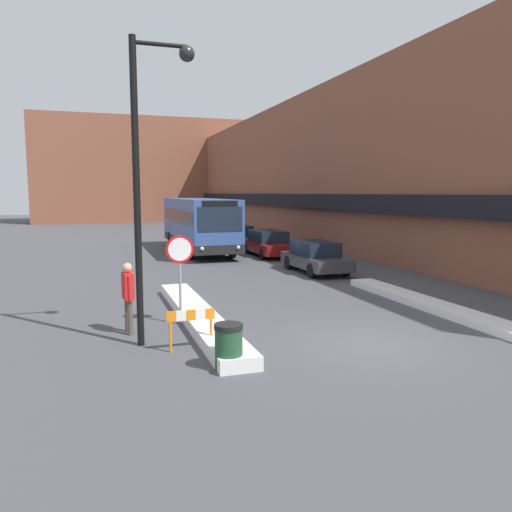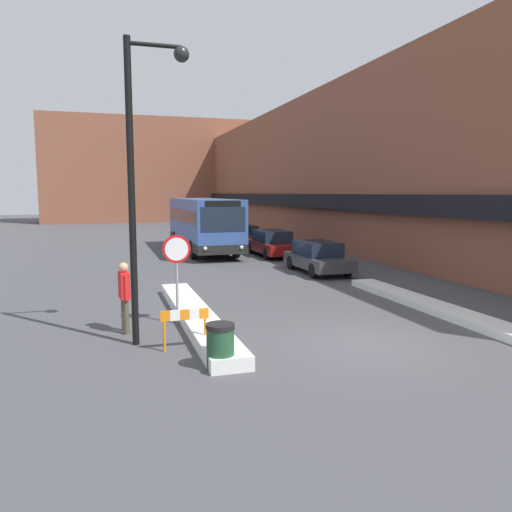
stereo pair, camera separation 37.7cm
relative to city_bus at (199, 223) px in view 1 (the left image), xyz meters
The scene contains 14 objects.
ground_plane 19.88m from the city_bus, 89.48° to the right, with size 160.00×160.00×0.00m, color #47474C.
building_row_right 11.50m from the city_bus, 22.45° to the left, with size 5.50×60.00×10.30m.
building_backdrop_far 35.91m from the city_bus, 89.71° to the left, with size 26.00×8.00×12.70m.
snow_bank_left 16.86m from the city_bus, 101.76° to the right, with size 0.90×8.59×0.31m.
snow_bank_right 17.55m from the city_bus, 77.51° to the right, with size 0.90×8.45×0.23m.
city_bus is the anchor object (origin of this frame).
parked_car_front 10.13m from the city_bus, 70.41° to the right, with size 1.79×4.23×1.40m.
parked_car_middle 4.73m from the city_bus, 42.92° to the right, with size 1.89×4.78×1.45m.
parked_car_back 4.82m from the city_bus, 44.03° to the left, with size 1.94×4.66×1.35m.
stop_sign 17.02m from the city_bus, 103.33° to the right, with size 0.76×0.08×2.44m.
street_lamp 18.97m from the city_bus, 105.03° to the right, with size 1.46×0.36×6.99m.
pedestrian 17.87m from the city_bus, 107.38° to the right, with size 0.29×0.59×1.82m.
trash_bin 20.75m from the city_bus, 100.02° to the right, with size 0.59×0.59×0.95m.
construction_barricade 19.37m from the city_bus, 102.20° to the right, with size 1.10×0.06×0.94m.
Camera 1 is at (-6.30, -10.02, 3.56)m, focal length 35.00 mm.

